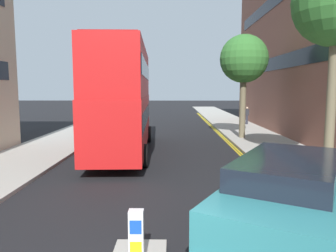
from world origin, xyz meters
TOP-DOWN VIEW (x-y plane):
  - sidewalk_right at (6.50, 16.00)m, footprint 4.00×80.00m
  - sidewalk_left at (-6.50, 16.00)m, footprint 4.00×80.00m
  - kerb_line_outer at (4.40, 14.00)m, footprint 0.10×56.00m
  - kerb_line_inner at (4.24, 14.00)m, footprint 0.10×56.00m
  - keep_left_bollard at (0.00, 2.57)m, footprint 0.36×0.28m
  - double_decker_bus_away at (-1.94, 13.94)m, footprint 3.14×10.90m
  - taxi_minivan at (2.84, 2.83)m, footprint 3.97×5.11m
  - pedestrian_far at (7.69, 26.74)m, footprint 0.34×0.22m
  - street_tree_near at (5.46, 18.57)m, footprint 3.19×3.19m

SIDE VIEW (x-z plane):
  - kerb_line_outer at x=4.40m, z-range 0.00..0.01m
  - kerb_line_inner at x=4.24m, z-range 0.00..0.01m
  - sidewalk_right at x=6.50m, z-range 0.00..0.14m
  - sidewalk_left at x=-6.50m, z-range 0.00..0.14m
  - keep_left_bollard at x=0.00m, z-range 0.05..1.16m
  - pedestrian_far at x=7.69m, z-range 0.18..1.80m
  - taxi_minivan at x=2.84m, z-range 0.01..2.13m
  - double_decker_bus_away at x=-1.94m, z-range 0.21..5.85m
  - street_tree_near at x=5.46m, z-range 1.92..8.80m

